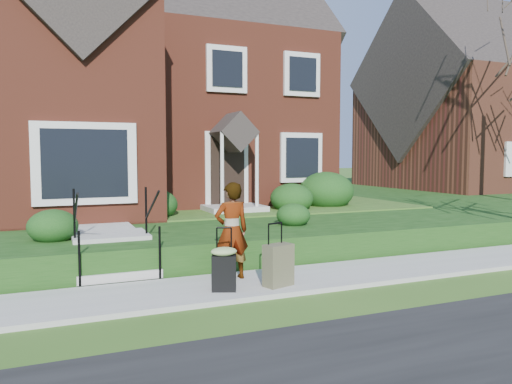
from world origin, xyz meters
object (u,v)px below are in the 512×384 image
front_steps (113,248)px  woman (232,231)px  suitcase_black (224,266)px  suitcase_olive (278,265)px

front_steps → woman: 2.36m
woman → suitcase_black: (-0.38, -0.68, -0.44)m
woman → suitcase_olive: 1.03m
woman → suitcase_olive: woman is taller
front_steps → suitcase_olive: (2.31, -2.23, -0.05)m
woman → suitcase_black: 0.89m
woman → suitcase_black: bearing=60.8°
suitcase_olive → suitcase_black: bearing=159.3°
front_steps → suitcase_olive: size_ratio=1.97×
front_steps → suitcase_olive: 3.21m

